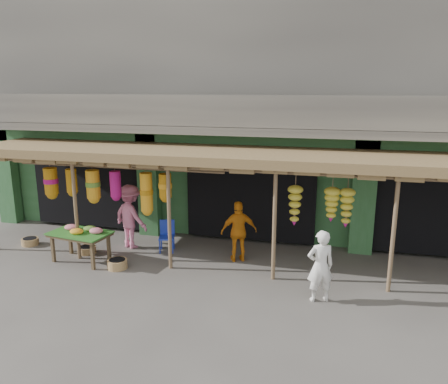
% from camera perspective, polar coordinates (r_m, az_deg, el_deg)
% --- Properties ---
extents(ground, '(80.00, 80.00, 0.00)m').
position_cam_1_polar(ground, '(10.63, 1.12, -10.27)').
color(ground, '#514C47').
rests_on(ground, ground).
extents(building, '(16.40, 6.80, 7.00)m').
position_cam_1_polar(building, '(14.53, 5.68, 9.86)').
color(building, gray).
rests_on(building, ground).
extents(awning, '(14.00, 2.70, 2.79)m').
position_cam_1_polar(awning, '(10.67, 1.48, 4.30)').
color(awning, brown).
rests_on(awning, ground).
extents(flower_table, '(1.60, 1.09, 0.89)m').
position_cam_1_polar(flower_table, '(11.52, -18.17, -5.21)').
color(flower_table, brown).
rests_on(flower_table, ground).
extents(blue_chair, '(0.49, 0.49, 0.83)m').
position_cam_1_polar(blue_chair, '(11.83, -7.46, -5.45)').
color(blue_chair, '#1B31B3').
rests_on(blue_chair, ground).
extents(basket_left, '(0.46, 0.46, 0.19)m').
position_cam_1_polar(basket_left, '(13.38, -24.00, -5.94)').
color(basket_left, olive).
rests_on(basket_left, ground).
extents(basket_mid, '(0.50, 0.50, 0.18)m').
position_cam_1_polar(basket_mid, '(12.21, -17.45, -7.22)').
color(basket_mid, olive).
rests_on(basket_mid, ground).
extents(basket_right, '(0.53, 0.53, 0.22)m').
position_cam_1_polar(basket_right, '(11.04, -13.75, -9.12)').
color(basket_right, '#9A7248').
rests_on(basket_right, ground).
extents(person_front, '(0.65, 0.55, 1.52)m').
position_cam_1_polar(person_front, '(9.18, 12.47, -9.43)').
color(person_front, white).
rests_on(person_front, ground).
extents(person_vendor, '(0.99, 0.70, 1.55)m').
position_cam_1_polar(person_vendor, '(10.96, 1.95, -5.17)').
color(person_vendor, orange).
rests_on(person_vendor, ground).
extents(person_shopper, '(1.30, 1.05, 1.75)m').
position_cam_1_polar(person_shopper, '(12.11, -12.10, -3.14)').
color(person_shopper, pink).
rests_on(person_shopper, ground).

